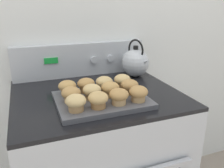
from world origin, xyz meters
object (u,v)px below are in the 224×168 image
object	(u,v)px
stove_range	(98,167)
tea_kettle	(135,62)
muffin_r1_c3	(130,86)
muffin_r2_c1	(86,85)
muffin_r1_c2	(110,89)
muffin_pan	(102,100)
muffin_r2_c3	(122,81)
muffin_r1_c0	(71,94)
muffin_r0_c3	(138,93)
muffin_r2_c0	(67,87)
muffin_r0_c2	(119,96)
muffin_r0_c1	(98,99)
muffin_r2_c2	(104,83)
muffin_r0_c0	(76,102)
muffin_r1_c1	(92,91)

from	to	relation	value
stove_range	tea_kettle	world-z (taller)	tea_kettle
stove_range	muffin_r1_c3	bearing A→B (deg)	-42.80
muffin_r2_c1	muffin_r1_c3	bearing A→B (deg)	-26.38
muffin_r1_c2	muffin_r1_c3	distance (m)	0.09
muffin_pan	muffin_r2_c3	size ratio (longest dim) A/B	4.91
muffin_r2_c3	muffin_r2_c1	bearing A→B (deg)	178.50
muffin_r1_c0	muffin_r2_c3	world-z (taller)	same
muffin_r0_c3	muffin_r2_c0	world-z (taller)	same
muffin_pan	muffin_r0_c2	bearing A→B (deg)	-62.20
muffin_r0_c3	tea_kettle	xyz separation A→B (m)	(0.17, 0.38, 0.03)
stove_range	muffin_r0_c1	xyz separation A→B (m)	(-0.06, -0.21, 0.50)
muffin_r0_c3	muffin_r2_c1	distance (m)	0.26
muffin_r1_c0	muffin_r2_c0	distance (m)	0.09
muffin_r2_c2	muffin_r2_c3	world-z (taller)	same
muffin_r0_c2	muffin_r0_c3	world-z (taller)	same
muffin_r2_c0	muffin_r2_c3	bearing A→B (deg)	-0.51
muffin_r0_c1	muffin_r1_c0	distance (m)	0.13
muffin_r1_c2	muffin_r1_c3	xyz separation A→B (m)	(0.09, -0.00, 0.00)
muffin_r1_c2	muffin_r2_c1	size ratio (longest dim) A/B	1.00
muffin_r0_c3	tea_kettle	distance (m)	0.42
muffin_r2_c0	tea_kettle	xyz separation A→B (m)	(0.44, 0.20, 0.03)
stove_range	muffin_r0_c0	world-z (taller)	muffin_r0_c0
muffin_r1_c1	muffin_r2_c0	world-z (taller)	same
stove_range	muffin_r0_c2	world-z (taller)	muffin_r0_c2
stove_range	muffin_r0_c3	xyz separation A→B (m)	(0.13, -0.21, 0.50)
muffin_r2_c1	tea_kettle	distance (m)	0.41
stove_range	muffin_r2_c3	world-z (taller)	muffin_r2_c3
muffin_r0_c1	muffin_r1_c2	xyz separation A→B (m)	(0.09, 0.10, 0.00)
muffin_r0_c0	muffin_r2_c2	bearing A→B (deg)	44.75
stove_range	muffin_r0_c2	bearing A→B (deg)	-80.34
stove_range	muffin_r1_c2	distance (m)	0.52
muffin_r1_c0	muffin_r1_c3	distance (m)	0.27
muffin_r0_c3	muffin_r2_c1	bearing A→B (deg)	135.15
muffin_r1_c1	tea_kettle	size ratio (longest dim) A/B	0.37
muffin_r0_c1	muffin_r0_c2	distance (m)	0.09
muffin_r2_c0	muffin_r1_c0	bearing A→B (deg)	-90.66
muffin_r2_c2	muffin_r2_c0	bearing A→B (deg)	179.13
muffin_r1_c2	tea_kettle	distance (m)	0.39
muffin_r0_c2	muffin_r2_c3	bearing A→B (deg)	62.86
muffin_r0_c2	muffin_r0_c3	distance (m)	0.09
muffin_r0_c0	muffin_r1_c2	xyz separation A→B (m)	(0.18, 0.09, 0.00)
muffin_r0_c3	muffin_r1_c0	distance (m)	0.29
muffin_r1_c2	muffin_r0_c3	bearing A→B (deg)	-44.36
muffin_r1_c3	muffin_r1_c0	bearing A→B (deg)	-179.75
muffin_pan	tea_kettle	bearing A→B (deg)	43.55
muffin_r1_c1	stove_range	bearing A→B (deg)	64.82
muffin_r1_c1	muffin_r0_c2	bearing A→B (deg)	-45.44
muffin_r2_c0	muffin_r2_c2	size ratio (longest dim) A/B	1.00
muffin_pan	muffin_r2_c2	size ratio (longest dim) A/B	4.91
muffin_r0_c0	muffin_r1_c0	world-z (taller)	same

